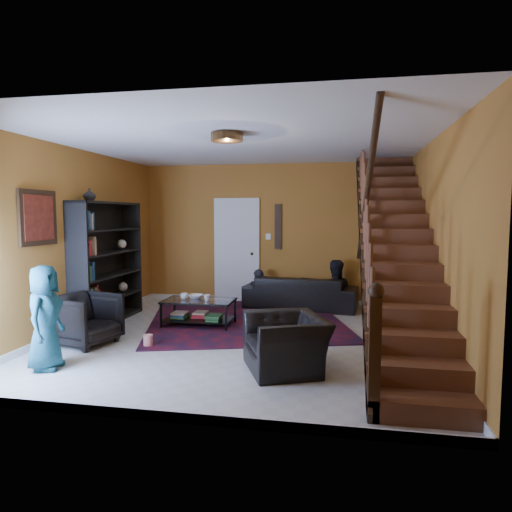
# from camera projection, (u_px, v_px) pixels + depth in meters

# --- Properties ---
(floor) EXTENTS (5.50, 5.50, 0.00)m
(floor) POSITION_uv_depth(u_px,v_px,m) (242.00, 338.00, 6.62)
(floor) COLOR beige
(floor) RESTS_ON ground
(room) EXTENTS (5.50, 5.50, 5.50)m
(room) POSITION_uv_depth(u_px,v_px,m) (185.00, 312.00, 8.17)
(room) COLOR #B26527
(room) RESTS_ON ground
(staircase) EXTENTS (0.95, 5.02, 3.18)m
(staircase) POSITION_uv_depth(u_px,v_px,m) (396.00, 244.00, 6.10)
(staircase) COLOR brown
(staircase) RESTS_ON floor
(bookshelf) EXTENTS (0.35, 1.80, 2.00)m
(bookshelf) POSITION_uv_depth(u_px,v_px,m) (108.00, 265.00, 7.57)
(bookshelf) COLOR black
(bookshelf) RESTS_ON floor
(door) EXTENTS (0.82, 0.05, 2.05)m
(door) POSITION_uv_depth(u_px,v_px,m) (237.00, 252.00, 9.33)
(door) COLOR silver
(door) RESTS_ON floor
(framed_picture) EXTENTS (0.04, 0.74, 0.74)m
(framed_picture) POSITION_uv_depth(u_px,v_px,m) (38.00, 218.00, 6.06)
(framed_picture) COLOR maroon
(framed_picture) RESTS_ON room
(wall_hanging) EXTENTS (0.14, 0.03, 0.90)m
(wall_hanging) POSITION_uv_depth(u_px,v_px,m) (278.00, 227.00, 9.13)
(wall_hanging) COLOR black
(wall_hanging) RESTS_ON room
(ceiling_fixture) EXTENTS (0.40, 0.40, 0.10)m
(ceiling_fixture) POSITION_uv_depth(u_px,v_px,m) (227.00, 137.00, 5.59)
(ceiling_fixture) COLOR #3F2814
(ceiling_fixture) RESTS_ON room
(rug) EXTENTS (4.02, 4.32, 0.02)m
(rug) POSITION_uv_depth(u_px,v_px,m) (245.00, 318.00, 7.89)
(rug) COLOR #4D0D1A
(rug) RESTS_ON floor
(sofa) EXTENTS (2.19, 1.05, 0.62)m
(sofa) POSITION_uv_depth(u_px,v_px,m) (301.00, 292.00, 8.73)
(sofa) COLOR black
(sofa) RESTS_ON floor
(armchair_left) EXTENTS (0.94, 0.92, 0.71)m
(armchair_left) POSITION_uv_depth(u_px,v_px,m) (85.00, 319.00, 6.27)
(armchair_left) COLOR black
(armchair_left) RESTS_ON floor
(armchair_right) EXTENTS (1.15, 1.22, 0.63)m
(armchair_right) POSITION_uv_depth(u_px,v_px,m) (286.00, 343.00, 5.25)
(armchair_right) COLOR black
(armchair_right) RESTS_ON floor
(person_adult_a) EXTENTS (0.45, 0.31, 1.18)m
(person_adult_a) POSITION_uv_depth(u_px,v_px,m) (258.00, 299.00, 8.94)
(person_adult_a) COLOR black
(person_adult_a) RESTS_ON sofa
(person_adult_b) EXTENTS (0.73, 0.60, 1.39)m
(person_adult_b) POSITION_uv_depth(u_px,v_px,m) (334.00, 296.00, 8.66)
(person_adult_b) COLOR black
(person_adult_b) RESTS_ON sofa
(person_child) EXTENTS (0.48, 0.65, 1.22)m
(person_child) POSITION_uv_depth(u_px,v_px,m) (45.00, 317.00, 5.26)
(person_child) COLOR #184F5D
(person_child) RESTS_ON armchair_left
(coffee_table) EXTENTS (1.12, 0.66, 0.43)m
(coffee_table) POSITION_uv_depth(u_px,v_px,m) (199.00, 311.00, 7.34)
(coffee_table) COLOR black
(coffee_table) RESTS_ON floor
(cup_a) EXTENTS (0.15, 0.15, 0.10)m
(cup_a) POSITION_uv_depth(u_px,v_px,m) (184.00, 296.00, 7.37)
(cup_a) COLOR #999999
(cup_a) RESTS_ON coffee_table
(cup_b) EXTENTS (0.13, 0.13, 0.09)m
(cup_b) POSITION_uv_depth(u_px,v_px,m) (207.00, 298.00, 7.25)
(cup_b) COLOR #999999
(cup_b) RESTS_ON coffee_table
(bowl) EXTENTS (0.24, 0.24, 0.06)m
(bowl) POSITION_uv_depth(u_px,v_px,m) (196.00, 296.00, 7.46)
(bowl) COLOR #999999
(bowl) RESTS_ON coffee_table
(vase) EXTENTS (0.18, 0.18, 0.19)m
(vase) POSITION_uv_depth(u_px,v_px,m) (89.00, 195.00, 6.97)
(vase) COLOR #999999
(vase) RESTS_ON bookshelf
(popcorn_bucket) EXTENTS (0.16, 0.16, 0.14)m
(popcorn_bucket) POSITION_uv_depth(u_px,v_px,m) (148.00, 340.00, 6.19)
(popcorn_bucket) COLOR red
(popcorn_bucket) RESTS_ON rug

